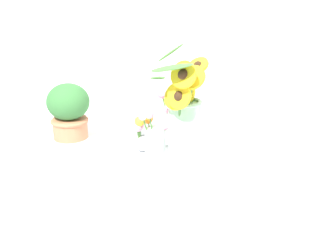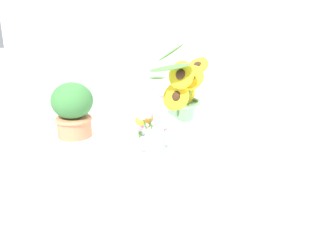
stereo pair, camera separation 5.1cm
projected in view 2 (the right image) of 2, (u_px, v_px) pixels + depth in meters
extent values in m
plane|color=silver|center=(171.00, 170.00, 1.24)|extent=(6.00, 6.00, 0.00)
cylinder|color=silver|center=(168.00, 161.00, 1.27)|extent=(0.43, 0.43, 0.02)
cylinder|color=#99CC9E|center=(184.00, 136.00, 1.18)|extent=(0.10, 0.10, 0.20)
torus|color=#99CC9E|center=(184.00, 102.00, 1.15)|extent=(0.10, 0.10, 0.01)
cylinder|color=#427533|center=(179.00, 127.00, 1.14)|extent=(0.04, 0.06, 0.19)
cylinder|color=yellow|center=(177.00, 96.00, 1.08)|extent=(0.08, 0.03, 0.08)
sphere|color=#382314|center=(177.00, 96.00, 1.08)|extent=(0.03, 0.03, 0.03)
cylinder|color=#427533|center=(182.00, 124.00, 1.20)|extent=(0.01, 0.01, 0.18)
cylinder|color=yellow|center=(183.00, 94.00, 1.17)|extent=(0.08, 0.06, 0.07)
sphere|color=#382314|center=(183.00, 94.00, 1.17)|extent=(0.03, 0.03, 0.03)
cylinder|color=#427533|center=(187.00, 120.00, 1.14)|extent=(0.05, 0.01, 0.25)
cylinder|color=yellow|center=(193.00, 78.00, 1.09)|extent=(0.08, 0.05, 0.07)
sphere|color=#382314|center=(193.00, 78.00, 1.09)|extent=(0.03, 0.03, 0.03)
cylinder|color=#427533|center=(189.00, 110.00, 1.17)|extent=(0.02, 0.09, 0.24)
cylinder|color=yellow|center=(198.00, 66.00, 1.16)|extent=(0.07, 0.06, 0.05)
sphere|color=#382314|center=(198.00, 66.00, 1.16)|extent=(0.03, 0.03, 0.03)
cylinder|color=#427533|center=(180.00, 126.00, 1.14)|extent=(0.03, 0.03, 0.18)
cylinder|color=yellow|center=(175.00, 96.00, 1.11)|extent=(0.09, 0.05, 0.09)
sphere|color=#382314|center=(175.00, 96.00, 1.11)|extent=(0.03, 0.03, 0.03)
cylinder|color=#427533|center=(179.00, 117.00, 1.13)|extent=(0.06, 0.06, 0.26)
cylinder|color=yellow|center=(182.00, 75.00, 1.05)|extent=(0.09, 0.04, 0.09)
sphere|color=#382314|center=(182.00, 75.00, 1.05)|extent=(0.03, 0.03, 0.03)
ellipsoid|color=#477F38|center=(157.00, 78.00, 1.14)|extent=(0.09, 0.11, 0.03)
ellipsoid|color=#477F38|center=(171.00, 52.00, 1.17)|extent=(0.07, 0.11, 0.07)
ellipsoid|color=#477F38|center=(169.00, 68.00, 1.04)|extent=(0.14, 0.08, 0.04)
cylinder|color=white|center=(155.00, 143.00, 1.25)|extent=(0.06, 0.06, 0.10)
cylinder|color=#427533|center=(163.00, 137.00, 1.24)|extent=(0.02, 0.01, 0.07)
sphere|color=pink|center=(166.00, 126.00, 1.23)|extent=(0.03, 0.03, 0.03)
cylinder|color=#427533|center=(152.00, 131.00, 1.23)|extent=(0.02, 0.04, 0.12)
sphere|color=pink|center=(149.00, 114.00, 1.20)|extent=(0.03, 0.03, 0.03)
cylinder|color=#427533|center=(148.00, 132.00, 1.23)|extent=(0.02, 0.03, 0.11)
sphere|color=white|center=(142.00, 116.00, 1.20)|extent=(0.02, 0.02, 0.02)
cylinder|color=#427533|center=(154.00, 139.00, 1.25)|extent=(0.01, 0.01, 0.07)
sphere|color=white|center=(155.00, 128.00, 1.24)|extent=(0.03, 0.03, 0.03)
cylinder|color=#427533|center=(151.00, 135.00, 1.27)|extent=(0.03, 0.01, 0.11)
sphere|color=orange|center=(148.00, 118.00, 1.26)|extent=(0.04, 0.04, 0.04)
sphere|color=white|center=(144.00, 142.00, 1.32)|extent=(0.06, 0.06, 0.06)
cylinder|color=white|center=(144.00, 131.00, 1.31)|extent=(0.03, 0.03, 0.02)
cylinder|color=#4C8438|center=(140.00, 137.00, 1.30)|extent=(0.01, 0.02, 0.08)
sphere|color=pink|center=(138.00, 126.00, 1.28)|extent=(0.04, 0.04, 0.04)
cylinder|color=#4C8438|center=(139.00, 135.00, 1.32)|extent=(0.02, 0.01, 0.06)
sphere|color=red|center=(138.00, 127.00, 1.31)|extent=(0.03, 0.03, 0.03)
cylinder|color=#4C8438|center=(143.00, 133.00, 1.32)|extent=(0.01, 0.02, 0.06)
sphere|color=white|center=(142.00, 126.00, 1.30)|extent=(0.04, 0.04, 0.04)
cylinder|color=#4C8438|center=(140.00, 132.00, 1.29)|extent=(0.02, 0.02, 0.08)
sphere|color=yellow|center=(140.00, 121.00, 1.26)|extent=(0.03, 0.03, 0.03)
cylinder|color=#4C8438|center=(141.00, 133.00, 1.30)|extent=(0.01, 0.01, 0.09)
sphere|color=pink|center=(140.00, 121.00, 1.28)|extent=(0.04, 0.04, 0.04)
cylinder|color=white|center=(172.00, 127.00, 1.37)|extent=(0.06, 0.06, 0.13)
cylinder|color=#4C8438|center=(168.00, 112.00, 1.35)|extent=(0.02, 0.03, 0.13)
sphere|color=pink|center=(163.00, 93.00, 1.32)|extent=(0.04, 0.04, 0.04)
cylinder|color=#4C8438|center=(169.00, 124.00, 1.35)|extent=(0.03, 0.02, 0.11)
sphere|color=pink|center=(169.00, 109.00, 1.31)|extent=(0.03, 0.03, 0.03)
cylinder|color=#4C8438|center=(177.00, 117.00, 1.34)|extent=(0.05, 0.01, 0.15)
sphere|color=white|center=(183.00, 96.00, 1.30)|extent=(0.04, 0.04, 0.04)
cylinder|color=#B7704C|center=(74.00, 126.00, 1.50)|extent=(0.13, 0.13, 0.08)
torus|color=#B7704C|center=(74.00, 119.00, 1.49)|extent=(0.14, 0.14, 0.02)
ellipsoid|color=#336B33|center=(72.00, 101.00, 1.47)|extent=(0.16, 0.16, 0.14)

